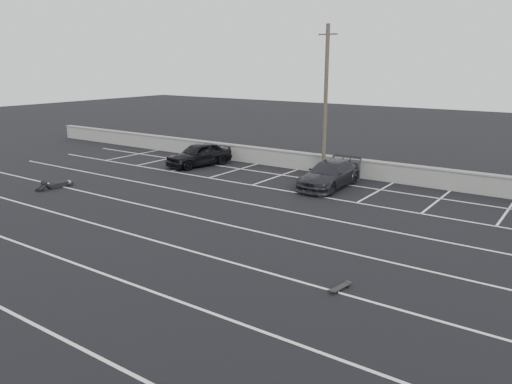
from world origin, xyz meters
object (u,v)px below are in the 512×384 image
Objects in this scene: car_right at (329,175)px; person at (60,182)px; car_left at (199,154)px; utility_pole at (326,101)px; skateboard at (340,287)px; trash_bin at (355,170)px.

person is (-11.66, -8.01, -0.43)m from car_right.
car_left is 8.72m from utility_pole.
skateboard is (17.46, -2.74, -0.18)m from person.
car_right is at bearing 128.62° from skateboard.
car_right is at bearing 35.26° from person.
utility_pole is at bearing 129.65° from skateboard.
car_right is 4.37× the size of trash_bin.
car_left is 1.71× the size of person.
car_right reaches higher than person.
utility_pole is 14.97m from person.
car_left is 9.27m from car_right.
utility_pole is at bearing 27.24° from car_left.
car_right is 12.23m from skateboard.
car_right is 4.47m from utility_pole.
trash_bin is at bearing 25.14° from car_left.
car_left is 0.52× the size of utility_pole.
car_left reaches higher than skateboard.
person is 17.68m from skateboard.
skateboard is at bearing -60.62° from utility_pole.
utility_pole is at bearing 46.10° from person.
utility_pole is 7.77× the size of trash_bin.
trash_bin is at bearing 122.79° from skateboard.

